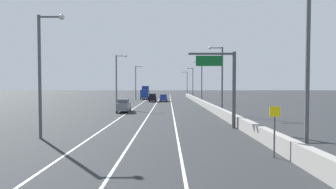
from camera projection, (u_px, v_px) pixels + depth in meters
name	position (u px, v px, depth m)	size (l,w,h in m)	color
ground_plane	(164.00, 102.00, 67.00)	(320.00, 320.00, 0.00)	#26282B
lane_stripe_left	(138.00, 105.00, 57.99)	(0.16, 130.00, 0.00)	silver
lane_stripe_center	(155.00, 105.00, 58.00)	(0.16, 130.00, 0.00)	silver
lane_stripe_right	(171.00, 105.00, 58.01)	(0.16, 130.00, 0.00)	silver
jersey_barrier_right	(212.00, 108.00, 43.02)	(0.60, 120.00, 1.10)	gray
overhead_sign_gantry	(226.00, 80.00, 26.54)	(4.68, 0.36, 7.50)	#47474C
speed_advisory_sign	(274.00, 128.00, 15.72)	(0.60, 0.11, 3.00)	#4C4C51
lamp_post_right_near	(302.00, 60.00, 15.37)	(2.14, 0.44, 9.80)	#4C4C51
lamp_post_right_second	(220.00, 75.00, 39.00)	(2.14, 0.44, 9.80)	#4C4C51
lamp_post_right_third	(200.00, 79.00, 62.64)	(2.14, 0.44, 9.80)	#4C4C51
lamp_post_right_fourth	(191.00, 81.00, 86.27)	(2.14, 0.44, 9.80)	#4C4C51
lamp_post_right_fifth	(186.00, 82.00, 109.91)	(2.14, 0.44, 9.80)	#4C4C51
lamp_post_left_near	(42.00, 67.00, 21.32)	(2.14, 0.44, 9.80)	#4C4C51
lamp_post_left_mid	(117.00, 77.00, 49.68)	(2.14, 0.44, 9.80)	#4C4C51
lamp_post_left_far	(136.00, 80.00, 78.05)	(2.14, 0.44, 9.80)	#4C4C51
car_gray_0	(123.00, 106.00, 42.54)	(1.92, 4.67, 2.07)	slate
car_blue_1	(163.00, 98.00, 70.32)	(1.99, 4.52, 1.88)	#1E389E
car_black_2	(152.00, 98.00, 69.13)	(2.05, 4.30, 2.10)	black
box_truck	(144.00, 93.00, 83.34)	(2.68, 8.14, 3.99)	navy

